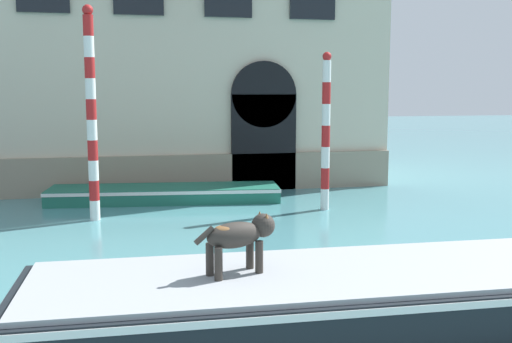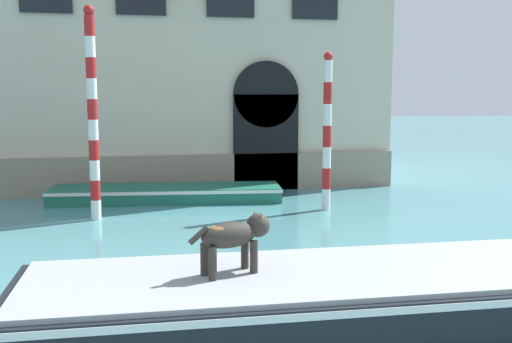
{
  "view_description": "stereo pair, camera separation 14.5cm",
  "coord_description": "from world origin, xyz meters",
  "px_view_note": "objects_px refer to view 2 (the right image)",
  "views": [
    {
      "loc": [
        -2.46,
        0.91,
        2.78
      ],
      "look_at": [
        -0.01,
        12.23,
        1.2
      ],
      "focal_mm": 42.0,
      "sensor_mm": 36.0,
      "label": 1
    },
    {
      "loc": [
        -2.32,
        0.88,
        2.78
      ],
      "look_at": [
        -0.01,
        12.23,
        1.2
      ],
      "focal_mm": 42.0,
      "sensor_mm": 36.0,
      "label": 2
    }
  ],
  "objects_px": {
    "boat_moored_near_palazzo": "(167,193)",
    "mooring_pole_0": "(327,131)",
    "mooring_pole_1": "(93,114)",
    "dog_on_deck": "(235,235)",
    "boat_foreground": "(385,293)"
  },
  "relations": [
    {
      "from": "mooring_pole_0",
      "to": "mooring_pole_1",
      "type": "xyz_separation_m",
      "value": [
        -5.21,
        -0.04,
        0.45
      ]
    },
    {
      "from": "dog_on_deck",
      "to": "mooring_pole_0",
      "type": "distance_m",
      "value": 7.36
    },
    {
      "from": "boat_moored_near_palazzo",
      "to": "mooring_pole_0",
      "type": "height_order",
      "value": "mooring_pole_0"
    },
    {
      "from": "dog_on_deck",
      "to": "boat_moored_near_palazzo",
      "type": "xyz_separation_m",
      "value": [
        -0.34,
        8.42,
        -0.93
      ]
    },
    {
      "from": "dog_on_deck",
      "to": "boat_moored_near_palazzo",
      "type": "height_order",
      "value": "dog_on_deck"
    },
    {
      "from": "boat_moored_near_palazzo",
      "to": "mooring_pole_0",
      "type": "bearing_deg",
      "value": -21.11
    },
    {
      "from": "boat_moored_near_palazzo",
      "to": "boat_foreground",
      "type": "bearing_deg",
      "value": -69.74
    },
    {
      "from": "mooring_pole_0",
      "to": "mooring_pole_1",
      "type": "relative_size",
      "value": 0.8
    },
    {
      "from": "mooring_pole_1",
      "to": "boat_moored_near_palazzo",
      "type": "bearing_deg",
      "value": 49.59
    },
    {
      "from": "boat_moored_near_palazzo",
      "to": "mooring_pole_0",
      "type": "relative_size",
      "value": 1.6
    },
    {
      "from": "boat_foreground",
      "to": "mooring_pole_1",
      "type": "relative_size",
      "value": 1.93
    },
    {
      "from": "dog_on_deck",
      "to": "boat_moored_near_palazzo",
      "type": "bearing_deg",
      "value": 73.0
    },
    {
      "from": "boat_foreground",
      "to": "mooring_pole_0",
      "type": "height_order",
      "value": "mooring_pole_0"
    },
    {
      "from": "mooring_pole_1",
      "to": "boat_foreground",
      "type": "bearing_deg",
      "value": -60.56
    },
    {
      "from": "boat_foreground",
      "to": "boat_moored_near_palazzo",
      "type": "height_order",
      "value": "boat_foreground"
    }
  ]
}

